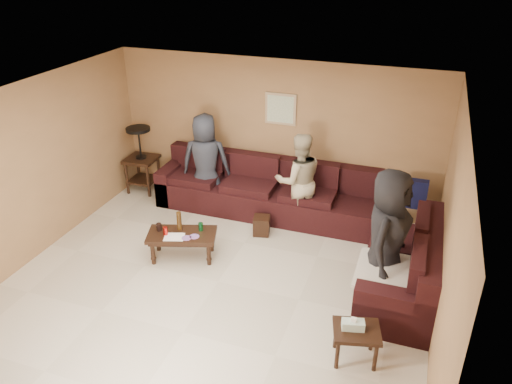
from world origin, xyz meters
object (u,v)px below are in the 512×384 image
sectional_sofa (305,218)px  person_middle (299,181)px  end_table_left (141,158)px  waste_bin (262,225)px  coffee_table (182,237)px  person_left (206,162)px  person_right (387,238)px  side_table_right (356,333)px

sectional_sofa → person_middle: size_ratio=2.99×
end_table_left → waste_bin: (2.54, -0.75, -0.48)m
coffee_table → person_left: 1.69m
end_table_left → person_right: (4.48, -1.71, 0.26)m
side_table_right → person_right: bearing=83.3°
waste_bin → person_left: person_left is taller
waste_bin → person_right: size_ratio=0.17×
side_table_right → coffee_table: bearing=156.6°
sectional_sofa → side_table_right: size_ratio=7.93×
coffee_table → person_left: bearing=101.5°
end_table_left → person_left: bearing=-6.2°
coffee_table → end_table_left: size_ratio=0.89×
waste_bin → person_right: 2.29m
end_table_left → waste_bin: bearing=-16.3°
waste_bin → sectional_sofa: bearing=12.6°
person_left → person_middle: bearing=159.0°
person_left → person_middle: 1.65m
person_left → person_right: bearing=136.4°
side_table_right → person_middle: person_middle is taller
sectional_sofa → end_table_left: bearing=169.4°
end_table_left → coffee_table: bearing=-46.1°
side_table_right → person_left: size_ratio=0.36×
end_table_left → person_left: size_ratio=0.74×
sectional_sofa → waste_bin: sectional_sofa is taller
person_right → waste_bin: bearing=73.3°
waste_bin → person_middle: (0.45, 0.48, 0.63)m
sectional_sofa → person_middle: bearing=121.7°
coffee_table → person_right: 2.86m
end_table_left → person_left: person_left is taller
coffee_table → waste_bin: bearing=48.6°
coffee_table → person_right: person_right is taller
sectional_sofa → person_left: size_ratio=2.83×
sectional_sofa → side_table_right: (1.14, -2.29, 0.04)m
person_middle → end_table_left: bearing=-32.5°
end_table_left → side_table_right: bearing=-33.7°
sectional_sofa → waste_bin: size_ratio=15.68×
coffee_table → end_table_left: bearing=133.9°
waste_bin → person_left: size_ratio=0.18×
coffee_table → end_table_left: 2.42m
coffee_table → side_table_right: (2.67, -1.16, 0.02)m
coffee_table → person_middle: (1.32, 1.47, 0.43)m
person_left → end_table_left: bearing=-23.3°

